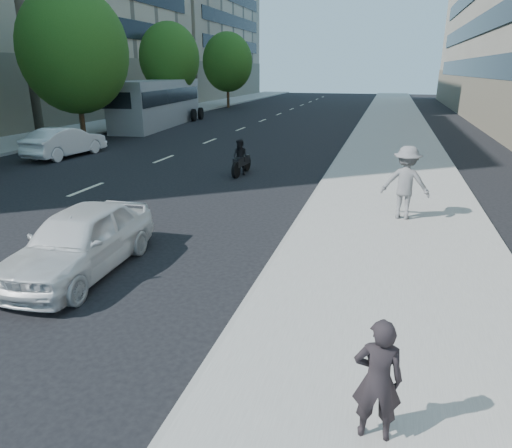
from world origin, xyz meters
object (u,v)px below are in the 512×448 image
(white_sedan_near, at_px, (80,241))
(bus, at_px, (159,103))
(jogger, at_px, (406,183))
(motorcycle, at_px, (241,159))
(white_sedan_mid, at_px, (65,142))
(pedestrian_woman, at_px, (378,380))

(white_sedan_near, relative_size, bus, 0.33)
(bus, bearing_deg, jogger, -54.02)
(motorcycle, bearing_deg, white_sedan_mid, 175.78)
(white_sedan_mid, height_order, bus, bus)
(jogger, distance_m, white_sedan_near, 8.32)
(jogger, relative_size, bus, 0.16)
(pedestrian_woman, relative_size, white_sedan_mid, 0.34)
(jogger, xyz_separation_m, motorcycle, (-6.13, 4.59, -0.50))
(pedestrian_woman, bearing_deg, white_sedan_mid, -47.56)
(white_sedan_mid, relative_size, motorcycle, 2.09)
(white_sedan_near, xyz_separation_m, motorcycle, (0.36, 9.78, -0.06))
(white_sedan_near, height_order, white_sedan_mid, white_sedan_mid)
(jogger, relative_size, white_sedan_near, 0.49)
(jogger, distance_m, bus, 25.73)
(jogger, bearing_deg, motorcycle, -29.89)
(motorcycle, distance_m, bus, 18.30)
(pedestrian_woman, height_order, motorcycle, pedestrian_woman)
(bus, bearing_deg, white_sedan_mid, -88.88)
(jogger, distance_m, white_sedan_mid, 16.77)
(jogger, xyz_separation_m, bus, (-17.20, 19.13, 0.50))
(jogger, bearing_deg, white_sedan_mid, -14.68)
(jogger, relative_size, white_sedan_mid, 0.46)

